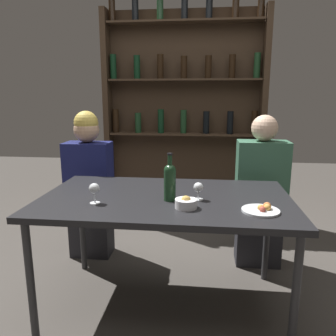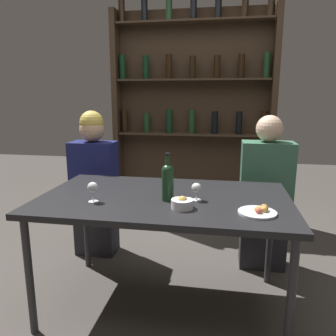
{
  "view_description": "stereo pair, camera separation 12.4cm",
  "coord_description": "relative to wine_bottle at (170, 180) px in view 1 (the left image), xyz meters",
  "views": [
    {
      "loc": [
        0.23,
        -1.93,
        1.36
      ],
      "look_at": [
        0.0,
        0.14,
        0.9
      ],
      "focal_mm": 35.0,
      "sensor_mm": 36.0,
      "label": 1
    },
    {
      "loc": [
        0.35,
        -1.91,
        1.36
      ],
      "look_at": [
        0.0,
        0.14,
        0.9
      ],
      "focal_mm": 35.0,
      "sensor_mm": 36.0,
      "label": 2
    }
  ],
  "objects": [
    {
      "name": "seated_person_left",
      "position": [
        -0.76,
        0.72,
        -0.26
      ],
      "size": [
        0.37,
        0.22,
        1.24
      ],
      "color": "#26262B",
      "rests_on": "ground_plane"
    },
    {
      "name": "wine_rack_wall",
      "position": [
        -0.03,
        1.79,
        0.36
      ],
      "size": [
        1.74,
        0.21,
        2.37
      ],
      "color": "#38281C",
      "rests_on": "ground_plane"
    },
    {
      "name": "wine_bottle",
      "position": [
        0.0,
        0.0,
        0.0
      ],
      "size": [
        0.07,
        0.07,
        0.29
      ],
      "color": "#19381E",
      "rests_on": "dining_table"
    },
    {
      "name": "seated_person_right",
      "position": [
        0.65,
        0.72,
        -0.3
      ],
      "size": [
        0.39,
        0.22,
        1.22
      ],
      "color": "#26262B",
      "rests_on": "ground_plane"
    },
    {
      "name": "wine_glass_1",
      "position": [
        0.17,
        0.03,
        -0.05
      ],
      "size": [
        0.06,
        0.06,
        0.11
      ],
      "color": "silver",
      "rests_on": "dining_table"
    },
    {
      "name": "food_plate_0",
      "position": [
        0.51,
        -0.14,
        -0.11
      ],
      "size": [
        0.2,
        0.2,
        0.05
      ],
      "color": "silver",
      "rests_on": "dining_table"
    },
    {
      "name": "wine_glass_0",
      "position": [
        -0.43,
        -0.1,
        -0.04
      ],
      "size": [
        0.06,
        0.06,
        0.12
      ],
      "color": "silver",
      "rests_on": "dining_table"
    },
    {
      "name": "ground_plane",
      "position": [
        -0.03,
        0.07,
        -0.88
      ],
      "size": [
        10.0,
        10.0,
        0.0
      ],
      "primitive_type": "plane",
      "color": "#47423D"
    },
    {
      "name": "dining_table",
      "position": [
        -0.03,
        0.07,
        -0.18
      ],
      "size": [
        1.53,
        0.9,
        0.75
      ],
      "color": "black",
      "rests_on": "ground_plane"
    },
    {
      "name": "snack_bowl",
      "position": [
        0.1,
        -0.13,
        -0.09
      ],
      "size": [
        0.12,
        0.12,
        0.07
      ],
      "color": "white",
      "rests_on": "dining_table"
    }
  ]
}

